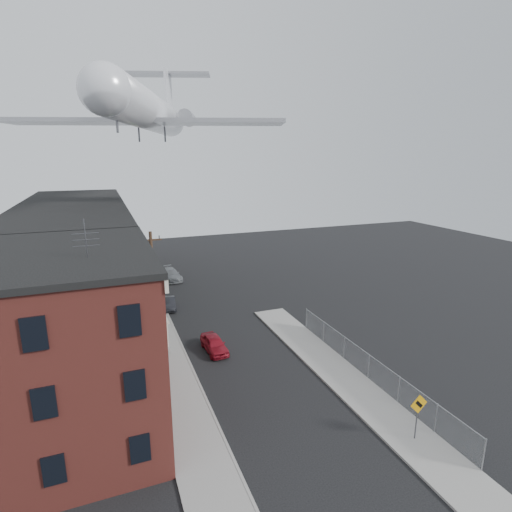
{
  "coord_description": "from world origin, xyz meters",
  "views": [
    {
      "loc": [
        -9.19,
        -15.23,
        14.98
      ],
      "look_at": [
        -0.11,
        8.09,
        8.74
      ],
      "focal_mm": 28.0,
      "sensor_mm": 36.0,
      "label": 1
    }
  ],
  "objects_px": {
    "warning_sign": "(418,410)",
    "street_tree": "(145,266)",
    "car_far": "(171,274)",
    "utility_pole": "(153,282)",
    "car_mid": "(169,303)",
    "airplane": "(150,112)",
    "car_near": "(214,344)"
  },
  "relations": [
    {
      "from": "warning_sign",
      "to": "street_tree",
      "type": "height_order",
      "value": "street_tree"
    },
    {
      "from": "car_far",
      "to": "utility_pole",
      "type": "bearing_deg",
      "value": -111.65
    },
    {
      "from": "street_tree",
      "to": "car_mid",
      "type": "xyz_separation_m",
      "value": [
        1.67,
        -4.53,
        -2.89
      ]
    },
    {
      "from": "utility_pole",
      "to": "car_mid",
      "type": "bearing_deg",
      "value": 69.67
    },
    {
      "from": "utility_pole",
      "to": "car_far",
      "type": "bearing_deg",
      "value": 75.98
    },
    {
      "from": "warning_sign",
      "to": "airplane",
      "type": "distance_m",
      "value": 35.93
    },
    {
      "from": "utility_pole",
      "to": "airplane",
      "type": "bearing_deg",
      "value": 80.0
    },
    {
      "from": "airplane",
      "to": "car_far",
      "type": "bearing_deg",
      "value": 66.48
    },
    {
      "from": "warning_sign",
      "to": "car_far",
      "type": "xyz_separation_m",
      "value": [
        -7.4,
        34.25,
        -1.19
      ]
    },
    {
      "from": "warning_sign",
      "to": "car_far",
      "type": "relative_size",
      "value": 0.59
    },
    {
      "from": "utility_pole",
      "to": "airplane",
      "type": "height_order",
      "value": "airplane"
    },
    {
      "from": "car_mid",
      "to": "warning_sign",
      "type": "bearing_deg",
      "value": -64.53
    },
    {
      "from": "car_near",
      "to": "car_mid",
      "type": "bearing_deg",
      "value": 96.33
    },
    {
      "from": "car_mid",
      "to": "car_far",
      "type": "bearing_deg",
      "value": 84.44
    },
    {
      "from": "utility_pole",
      "to": "street_tree",
      "type": "bearing_deg",
      "value": 88.11
    },
    {
      "from": "car_mid",
      "to": "utility_pole",
      "type": "bearing_deg",
      "value": -105.5
    },
    {
      "from": "utility_pole",
      "to": "car_mid",
      "type": "xyz_separation_m",
      "value": [
        2.0,
        5.4,
        -4.12
      ]
    },
    {
      "from": "airplane",
      "to": "car_near",
      "type": "bearing_deg",
      "value": -83.34
    },
    {
      "from": "warning_sign",
      "to": "car_mid",
      "type": "distance_m",
      "value": 26.13
    },
    {
      "from": "warning_sign",
      "to": "car_far",
      "type": "distance_m",
      "value": 35.06
    },
    {
      "from": "warning_sign",
      "to": "street_tree",
      "type": "distance_m",
      "value": 30.96
    },
    {
      "from": "utility_pole",
      "to": "car_mid",
      "type": "height_order",
      "value": "utility_pole"
    },
    {
      "from": "car_near",
      "to": "utility_pole",
      "type": "bearing_deg",
      "value": 123.08
    },
    {
      "from": "utility_pole",
      "to": "car_mid",
      "type": "distance_m",
      "value": 7.08
    },
    {
      "from": "street_tree",
      "to": "warning_sign",
      "type": "bearing_deg",
      "value": -69.42
    },
    {
      "from": "warning_sign",
      "to": "car_mid",
      "type": "height_order",
      "value": "warning_sign"
    },
    {
      "from": "car_far",
      "to": "car_mid",
      "type": "bearing_deg",
      "value": -108.02
    },
    {
      "from": "car_near",
      "to": "airplane",
      "type": "xyz_separation_m",
      "value": [
        -1.88,
        16.06,
        18.82
      ]
    },
    {
      "from": "warning_sign",
      "to": "street_tree",
      "type": "bearing_deg",
      "value": 110.58
    },
    {
      "from": "street_tree",
      "to": "car_far",
      "type": "bearing_deg",
      "value": 56.75
    },
    {
      "from": "airplane",
      "to": "utility_pole",
      "type": "bearing_deg",
      "value": -100.0
    },
    {
      "from": "car_mid",
      "to": "airplane",
      "type": "height_order",
      "value": "airplane"
    }
  ]
}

